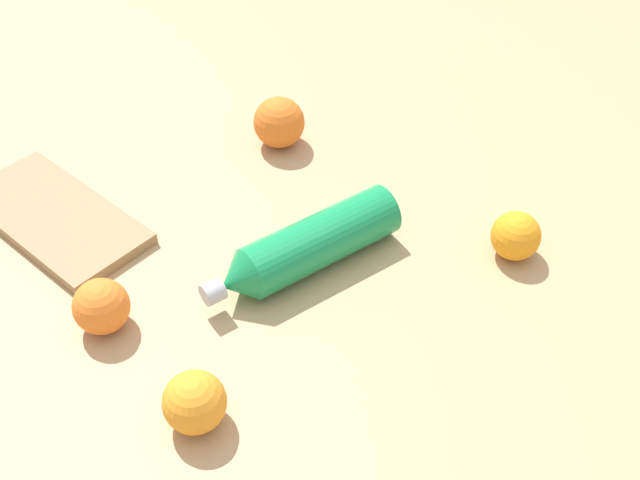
% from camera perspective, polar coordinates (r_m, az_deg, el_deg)
% --- Properties ---
extents(ground_plane, '(2.40, 2.40, 0.00)m').
position_cam_1_polar(ground_plane, '(1.09, 0.04, -3.14)').
color(ground_plane, tan).
extents(water_bottle, '(0.11, 0.30, 0.07)m').
position_cam_1_polar(water_bottle, '(1.09, -0.97, -0.47)').
color(water_bottle, '#198C4C').
rests_on(water_bottle, ground_plane).
extents(orange_0, '(0.07, 0.07, 0.07)m').
position_cam_1_polar(orange_0, '(0.94, -8.93, -11.34)').
color(orange_0, orange).
rests_on(orange_0, ground_plane).
extents(orange_1, '(0.07, 0.07, 0.07)m').
position_cam_1_polar(orange_1, '(1.05, -15.32, -4.59)').
color(orange_1, orange).
rests_on(orange_1, ground_plane).
extents(orange_2, '(0.08, 0.08, 0.08)m').
position_cam_1_polar(orange_2, '(1.31, -2.94, 8.37)').
color(orange_2, orange).
rests_on(orange_2, ground_plane).
extents(orange_3, '(0.07, 0.07, 0.07)m').
position_cam_1_polar(orange_3, '(1.14, 13.77, 0.29)').
color(orange_3, orange).
rests_on(orange_3, ground_plane).
extents(cutting_board, '(0.31, 0.17, 0.02)m').
position_cam_1_polar(cutting_board, '(1.24, -18.35, 1.53)').
color(cutting_board, '#99724C').
rests_on(cutting_board, ground_plane).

